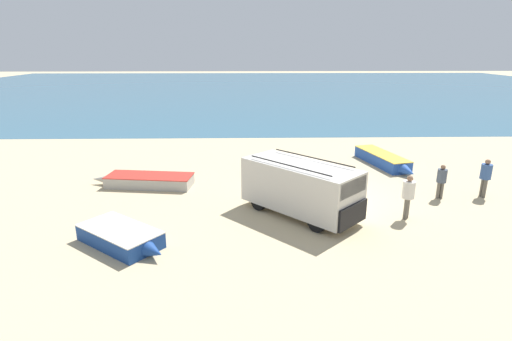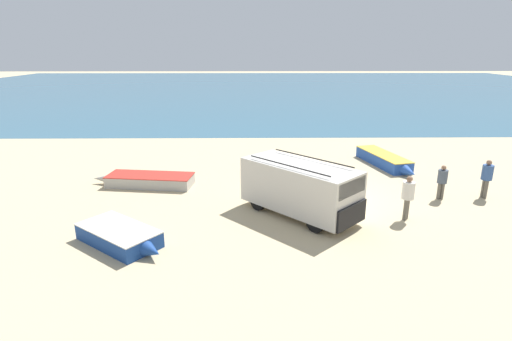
{
  "view_description": "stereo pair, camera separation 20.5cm",
  "coord_description": "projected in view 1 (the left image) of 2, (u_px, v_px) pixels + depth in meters",
  "views": [
    {
      "loc": [
        -3.63,
        -17.64,
        6.59
      ],
      "look_at": [
        -3.19,
        0.43,
        1.0
      ],
      "focal_mm": 28.0,
      "sensor_mm": 36.0,
      "label": 1
    },
    {
      "loc": [
        -3.42,
        -17.64,
        6.59
      ],
      "look_at": [
        -3.19,
        0.43,
        1.0
      ],
      "focal_mm": 28.0,
      "sensor_mm": 36.0,
      "label": 2
    }
  ],
  "objects": [
    {
      "name": "ground_plane",
      "position": [
        323.0,
        193.0,
        18.88
      ],
      "size": [
        200.0,
        200.0,
        0.0
      ],
      "primitive_type": "plane",
      "color": "tan"
    },
    {
      "name": "sea_water",
      "position": [
        267.0,
        87.0,
        68.54
      ],
      "size": [
        120.0,
        80.0,
        0.01
      ],
      "primitive_type": "cube",
      "color": "#33607A",
      "rests_on": "ground_plane"
    },
    {
      "name": "parked_van",
      "position": [
        301.0,
        187.0,
        16.13
      ],
      "size": [
        4.81,
        4.87,
        2.28
      ],
      "rotation": [
        0.0,
        0.0,
        5.48
      ],
      "color": "beige",
      "rests_on": "ground_plane"
    },
    {
      "name": "fishing_rowboat_0",
      "position": [
        384.0,
        160.0,
        23.2
      ],
      "size": [
        2.19,
        5.24,
        0.67
      ],
      "rotation": [
        0.0,
        0.0,
        4.95
      ],
      "color": "#234CA3",
      "rests_on": "ground_plane"
    },
    {
      "name": "fishing_rowboat_1",
      "position": [
        147.0,
        180.0,
        19.75
      ],
      "size": [
        5.17,
        1.99,
        0.56
      ],
      "rotation": [
        0.0,
        0.0,
        3.01
      ],
      "color": "#ADA89E",
      "rests_on": "ground_plane"
    },
    {
      "name": "fishing_rowboat_2",
      "position": [
        271.0,
        166.0,
        22.26
      ],
      "size": [
        1.94,
        4.55,
        0.54
      ],
      "rotation": [
        0.0,
        0.0,
        1.49
      ],
      "color": "navy",
      "rests_on": "ground_plane"
    },
    {
      "name": "fishing_rowboat_3",
      "position": [
        122.0,
        237.0,
        13.84
      ],
      "size": [
        3.54,
        3.09,
        0.59
      ],
      "rotation": [
        0.0,
        0.0,
        5.62
      ],
      "color": "navy",
      "rests_on": "ground_plane"
    },
    {
      "name": "fisherman_0",
      "position": [
        408.0,
        193.0,
        15.74
      ],
      "size": [
        0.48,
        0.48,
        1.81
      ],
      "rotation": [
        0.0,
        0.0,
        2.46
      ],
      "color": "#5B564C",
      "rests_on": "ground_plane"
    },
    {
      "name": "fisherman_1",
      "position": [
        442.0,
        178.0,
        17.93
      ],
      "size": [
        0.42,
        0.42,
        1.59
      ],
      "rotation": [
        0.0,
        0.0,
        4.69
      ],
      "color": "#5B564C",
      "rests_on": "ground_plane"
    },
    {
      "name": "fisherman_2",
      "position": [
        486.0,
        175.0,
        18.1
      ],
      "size": [
        0.47,
        0.47,
        1.79
      ],
      "rotation": [
        0.0,
        0.0,
        3.19
      ],
      "color": "#5B564C",
      "rests_on": "ground_plane"
    }
  ]
}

